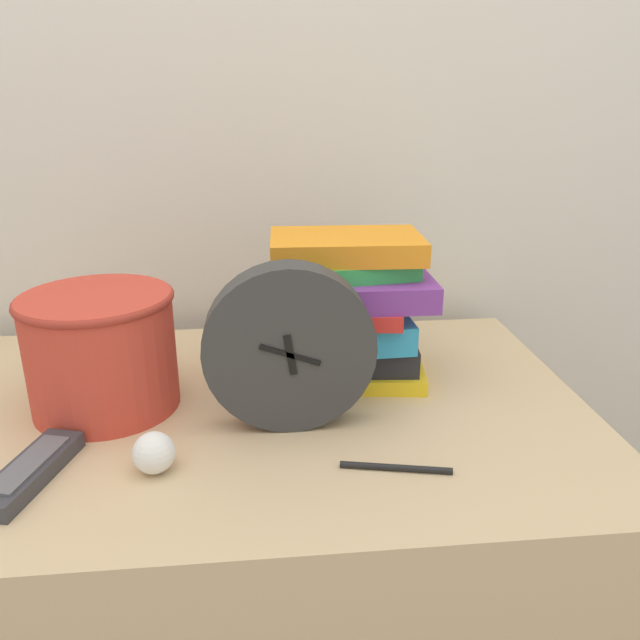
% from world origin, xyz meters
% --- Properties ---
extents(wall_back, '(6.00, 0.04, 2.40)m').
position_xyz_m(wall_back, '(0.00, 0.69, 1.20)').
color(wall_back, silver).
rests_on(wall_back, ground_plane).
extents(desk, '(1.02, 0.62, 0.71)m').
position_xyz_m(desk, '(0.00, 0.31, 0.35)').
color(desk, tan).
rests_on(desk, ground_plane).
extents(desk_clock, '(0.22, 0.05, 0.22)m').
position_xyz_m(desk_clock, '(0.09, 0.25, 0.82)').
color(desk_clock, '#333333').
rests_on(desk_clock, desk).
extents(book_stack, '(0.24, 0.19, 0.22)m').
position_xyz_m(book_stack, '(0.19, 0.40, 0.82)').
color(book_stack, yellow).
rests_on(book_stack, desk).
extents(basket, '(0.21, 0.21, 0.17)m').
position_xyz_m(basket, '(-0.17, 0.33, 0.80)').
color(basket, '#C63D2D').
rests_on(basket, desk).
extents(tv_remote, '(0.09, 0.16, 0.02)m').
position_xyz_m(tv_remote, '(-0.22, 0.16, 0.72)').
color(tv_remote, '#333338').
rests_on(tv_remote, desk).
extents(crumpled_paper_ball, '(0.05, 0.05, 0.05)m').
position_xyz_m(crumpled_paper_ball, '(-0.08, 0.16, 0.73)').
color(crumpled_paper_ball, white).
rests_on(crumpled_paper_ball, desk).
extents(pen, '(0.13, 0.04, 0.01)m').
position_xyz_m(pen, '(0.20, 0.13, 0.71)').
color(pen, black).
rests_on(pen, desk).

